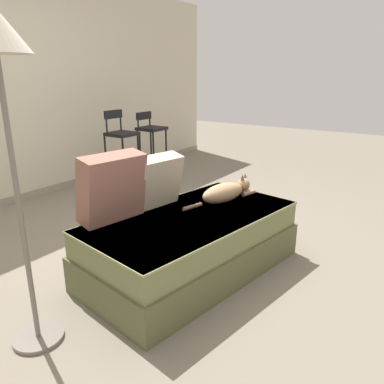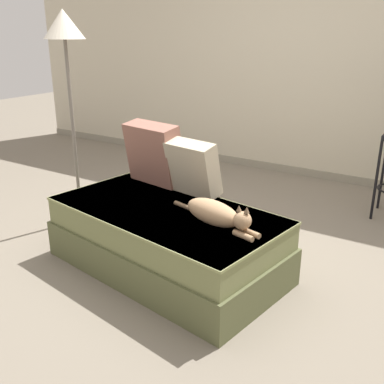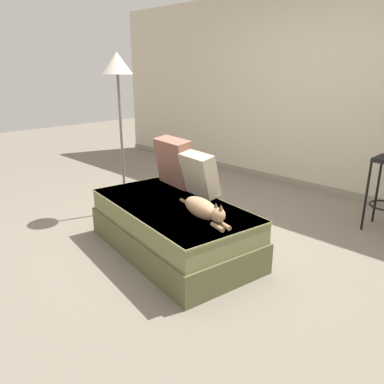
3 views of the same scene
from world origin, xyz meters
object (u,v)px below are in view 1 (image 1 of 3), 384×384
at_px(throw_pillow_middle, 157,181).
at_px(throw_pillow_corner, 112,188).
at_px(couch, 192,243).
at_px(bar_stool_by_doorway, 151,139).
at_px(cat, 226,192).
at_px(bar_stool_near_window, 122,146).

bearing_deg(throw_pillow_middle, throw_pillow_corner, 170.69).
xyz_separation_m(couch, throw_pillow_corner, (-0.39, 0.40, 0.47)).
bearing_deg(throw_pillow_middle, bar_stool_by_doorway, 41.27).
distance_m(couch, throw_pillow_corner, 0.73).
height_order(throw_pillow_middle, cat, throw_pillow_middle).
bearing_deg(cat, bar_stool_by_doorway, 55.00).
distance_m(cat, bar_stool_by_doorway, 2.33).
bearing_deg(bar_stool_by_doorway, bar_stool_near_window, 179.99).
distance_m(throw_pillow_corner, bar_stool_by_doorway, 2.60).
bearing_deg(throw_pillow_corner, couch, -45.62).
bearing_deg(bar_stool_by_doorway, couch, -133.33).
bearing_deg(throw_pillow_corner, throw_pillow_middle, -9.31).
distance_m(cat, bar_stool_near_window, 2.06).
relative_size(couch, throw_pillow_middle, 4.17).
xyz_separation_m(throw_pillow_middle, bar_stool_near_window, (1.18, 1.53, -0.07)).
relative_size(throw_pillow_middle, bar_stool_by_doorway, 0.44).
height_order(throw_pillow_corner, bar_stool_near_window, bar_stool_near_window).
distance_m(throw_pillow_middle, cat, 0.57).
bearing_deg(couch, bar_stool_by_doorway, 46.67).
distance_m(couch, bar_stool_by_doorway, 2.58).
height_order(throw_pillow_corner, throw_pillow_middle, throw_pillow_corner).
xyz_separation_m(cat, bar_stool_near_window, (0.77, 1.91, 0.06)).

